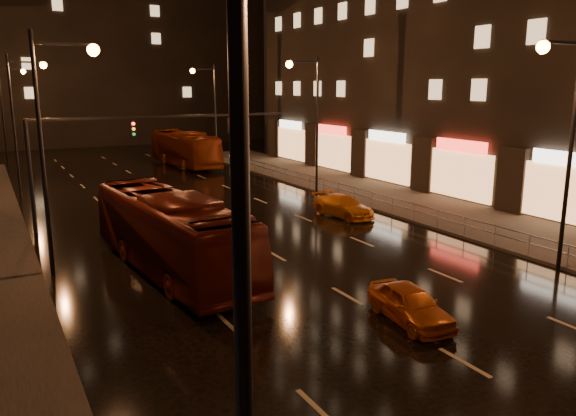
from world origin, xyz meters
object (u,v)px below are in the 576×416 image
Objects in this scene: bus_curb at (185,149)px; taxi_near at (410,304)px; bus_red at (170,233)px; taxi_far at (343,206)px.

bus_curb reaches higher than taxi_near.
taxi_near is (-5.50, -40.41, -1.07)m from bus_curb.
bus_red reaches higher than taxi_near.
bus_curb is 2.79× the size of taxi_far.
taxi_near is 0.85× the size of taxi_far.
bus_curb is at bearing 66.10° from bus_red.
bus_red is at bearing -111.97° from bus_curb.
bus_red is 1.00× the size of bus_curb.
taxi_far is at bearing 17.86° from bus_red.
bus_curb is at bearing 89.91° from taxi_near.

